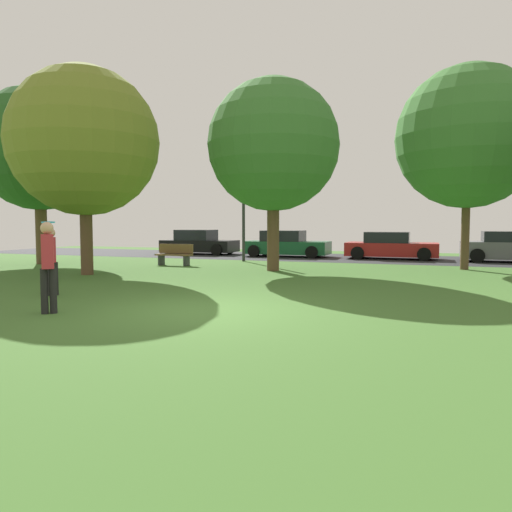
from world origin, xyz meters
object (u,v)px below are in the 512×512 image
(oak_tree_right, at_px, (273,146))
(parked_car_red, at_px, (390,247))
(parked_car_grey, at_px, (512,248))
(street_lamp_post, at_px, (244,213))
(person_thrower, at_px, (48,262))
(parked_car_black, at_px, (199,243))
(oak_tree_center, at_px, (39,149))
(park_bench, at_px, (175,254))
(person_catcher, at_px, (51,258))
(parked_car_green, at_px, (286,245))
(maple_tree_near, at_px, (468,137))
(frisbee_disc, at_px, (48,222))
(maple_tree_far, at_px, (84,142))

(oak_tree_right, bearing_deg, parked_car_red, 64.52)
(parked_car_grey, xyz_separation_m, street_lamp_post, (-11.73, -3.71, 1.60))
(oak_tree_right, height_order, parked_car_grey, oak_tree_right)
(person_thrower, bearing_deg, parked_car_black, -24.10)
(parked_car_grey, bearing_deg, street_lamp_post, -162.43)
(oak_tree_center, bearing_deg, oak_tree_right, 2.94)
(oak_tree_right, xyz_separation_m, person_thrower, (-1.50, -9.70, -3.63))
(oak_tree_right, distance_m, park_bench, 6.28)
(person_thrower, distance_m, parked_car_red, 18.19)
(person_catcher, bearing_deg, street_lamp_post, 135.57)
(person_catcher, bearing_deg, parked_car_black, 152.14)
(person_thrower, distance_m, parked_car_black, 18.47)
(person_catcher, height_order, parked_car_green, person_catcher)
(person_catcher, height_order, parked_car_grey, person_catcher)
(person_catcher, distance_m, street_lamp_post, 11.64)
(maple_tree_near, distance_m, park_bench, 12.47)
(oak_tree_right, relative_size, person_thrower, 3.94)
(oak_tree_center, xyz_separation_m, parked_car_black, (3.39, 8.45, -4.34))
(frisbee_disc, height_order, parked_car_grey, frisbee_disc)
(parked_car_black, xyz_separation_m, parked_car_green, (5.38, -0.34, 0.00))
(parked_car_red, xyz_separation_m, street_lamp_post, (-6.34, -3.95, 1.63))
(maple_tree_far, height_order, frisbee_disc, maple_tree_far)
(maple_tree_far, distance_m, park_bench, 6.00)
(maple_tree_near, xyz_separation_m, parked_car_black, (-13.86, 4.99, -4.39))
(person_thrower, bearing_deg, maple_tree_near, -74.94)
(maple_tree_far, height_order, person_thrower, maple_tree_far)
(maple_tree_far, height_order, parked_car_green, maple_tree_far)
(maple_tree_near, relative_size, person_thrower, 4.28)
(parked_car_black, relative_size, parked_car_grey, 0.97)
(maple_tree_far, relative_size, person_thrower, 3.93)
(person_thrower, bearing_deg, maple_tree_far, -7.92)
(oak_tree_right, xyz_separation_m, street_lamp_post, (-2.66, 3.78, -2.39))
(maple_tree_far, relative_size, parked_car_red, 1.60)
(frisbee_disc, xyz_separation_m, parked_car_black, (-4.97, 16.94, -1.16))
(person_thrower, bearing_deg, oak_tree_right, -50.45)
(parked_car_grey, distance_m, park_bench, 15.25)
(maple_tree_near, relative_size, person_catcher, 4.66)
(maple_tree_near, xyz_separation_m, person_catcher, (-10.01, -10.69, -4.11))
(maple_tree_far, distance_m, person_thrower, 8.24)
(person_catcher, relative_size, parked_car_green, 0.37)
(maple_tree_near, relative_size, parked_car_black, 1.79)
(oak_tree_right, height_order, maple_tree_far, oak_tree_right)
(oak_tree_center, distance_m, parked_car_black, 10.09)
(oak_tree_right, distance_m, oak_tree_center, 10.48)
(parked_car_black, height_order, parked_car_grey, parked_car_grey)
(parked_car_red, bearing_deg, oak_tree_center, -149.71)
(parked_car_grey, distance_m, street_lamp_post, 12.40)
(park_bench, distance_m, street_lamp_post, 4.01)
(frisbee_disc, distance_m, park_bench, 10.20)
(frisbee_disc, bearing_deg, person_thrower, -48.36)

